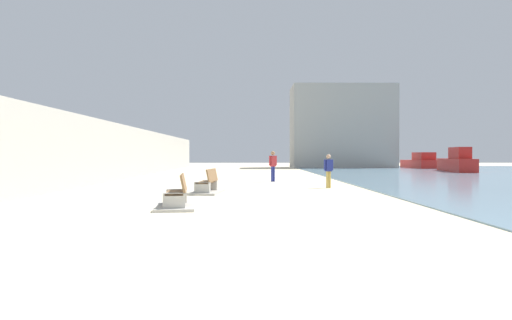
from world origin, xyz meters
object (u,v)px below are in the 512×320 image
bench_far (207,187)px  boat_mid_bay (457,162)px  person_walking (273,164)px  boat_far_right (421,162)px  bench_near (176,200)px  person_standing (328,169)px

bench_far → boat_mid_bay: size_ratio=0.28×
person_walking → boat_far_right: bearing=54.8°
bench_near → bench_far: same height
boat_mid_bay → boat_far_right: size_ratio=1.18×
person_walking → person_standing: bearing=-65.1°
bench_near → person_standing: bearing=53.8°
person_walking → person_standing: 5.52m
bench_near → person_standing: person_standing is taller
person_walking → boat_far_right: size_ratio=0.26×
bench_far → person_walking: person_walking is taller
person_standing → boat_mid_bay: (14.95, 19.84, -0.05)m
bench_near → boat_mid_bay: (20.67, 27.66, 0.61)m
bench_near → boat_mid_bay: bearing=53.2°
bench_near → boat_far_right: 44.14m
bench_near → boat_mid_bay: 34.53m
bench_near → boat_mid_bay: boat_mid_bay is taller
bench_far → boat_mid_bay: bearing=48.2°
bench_far → person_walking: (3.00, 7.82, 0.79)m
person_walking → boat_mid_bay: 22.77m
person_standing → person_walking: bearing=114.9°
bench_far → boat_far_right: boat_far_right is taller
person_standing → boat_mid_bay: bearing=53.0°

